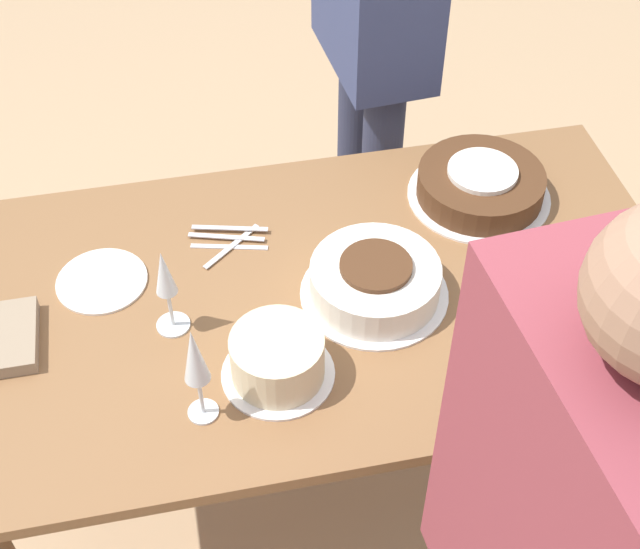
# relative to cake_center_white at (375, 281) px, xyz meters

# --- Properties ---
(ground_plane) EXTENTS (12.00, 12.00, 0.00)m
(ground_plane) POSITION_rel_cake_center_white_xyz_m (0.11, -0.03, -0.80)
(ground_plane) COLOR tan
(dining_table) EXTENTS (1.54, 0.86, 0.76)m
(dining_table) POSITION_rel_cake_center_white_xyz_m (0.11, -0.03, -0.16)
(dining_table) COLOR brown
(dining_table) RESTS_ON ground_plane
(cake_center_white) EXTENTS (0.31, 0.31, 0.09)m
(cake_center_white) POSITION_rel_cake_center_white_xyz_m (0.00, 0.00, 0.00)
(cake_center_white) COLOR white
(cake_center_white) RESTS_ON dining_table
(cake_front_chocolate) EXTENTS (0.33, 0.33, 0.08)m
(cake_front_chocolate) POSITION_rel_cake_center_white_xyz_m (-0.31, -0.25, -0.00)
(cake_front_chocolate) COLOR white
(cake_front_chocolate) RESTS_ON dining_table
(cake_back_decorated) EXTENTS (0.22, 0.22, 0.10)m
(cake_back_decorated) POSITION_rel_cake_center_white_xyz_m (0.23, 0.17, 0.01)
(cake_back_decorated) COLOR white
(cake_back_decorated) RESTS_ON dining_table
(wine_glass_near) EXTENTS (0.07, 0.07, 0.21)m
(wine_glass_near) POSITION_rel_cake_center_white_xyz_m (0.42, 0.00, 0.09)
(wine_glass_near) COLOR silver
(wine_glass_near) RESTS_ON dining_table
(wine_glass_far) EXTENTS (0.06, 0.06, 0.23)m
(wine_glass_far) POSITION_rel_cake_center_white_xyz_m (0.38, 0.22, 0.12)
(wine_glass_far) COLOR silver
(wine_glass_far) RESTS_ON dining_table
(dessert_plate_left) EXTENTS (0.20, 0.20, 0.01)m
(dessert_plate_left) POSITION_rel_cake_center_white_xyz_m (-0.30, 0.25, -0.04)
(dessert_plate_left) COLOR white
(dessert_plate_left) RESTS_ON dining_table
(dessert_plate_right) EXTENTS (0.19, 0.19, 0.01)m
(dessert_plate_right) POSITION_rel_cake_center_white_xyz_m (0.55, -0.15, -0.04)
(dessert_plate_right) COLOR white
(dessert_plate_right) RESTS_ON dining_table
(fork_pile) EXTENTS (0.18, 0.14, 0.01)m
(fork_pile) POSITION_rel_cake_center_white_xyz_m (0.27, -0.22, -0.04)
(fork_pile) COLOR silver
(fork_pile) RESTS_ON dining_table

